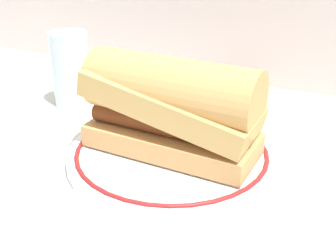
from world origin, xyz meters
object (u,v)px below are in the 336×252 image
object	(u,v)px
plate	(168,153)
sausage_sandwich	(168,104)
butter_knife	(230,99)
drinking_glass	(71,74)

from	to	relation	value
plate	sausage_sandwich	bearing A→B (deg)	0.00
plate	butter_knife	distance (m)	0.21
plate	sausage_sandwich	size ratio (longest dim) A/B	1.21
plate	drinking_glass	distance (m)	0.24
drinking_glass	butter_knife	bearing A→B (deg)	26.21
drinking_glass	butter_knife	xyz separation A→B (m)	(0.23, 0.11, -0.05)
drinking_glass	butter_knife	world-z (taller)	drinking_glass
plate	sausage_sandwich	xyz separation A→B (m)	(0.00, 0.00, 0.07)
sausage_sandwich	butter_knife	distance (m)	0.22
sausage_sandwich	drinking_glass	bearing A→B (deg)	158.20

